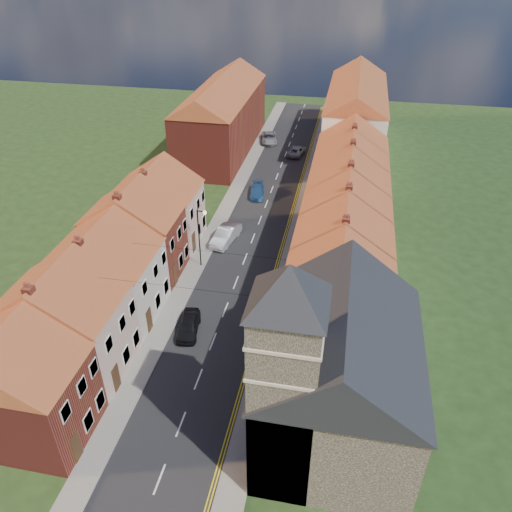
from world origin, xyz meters
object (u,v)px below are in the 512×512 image
(pedestrian_right, at_px, (269,311))
(car_near, at_px, (189,325))
(lamppost, at_px, (200,235))
(car_mid, at_px, (226,235))
(church, at_px, (333,366))
(car_far, at_px, (257,191))
(car_distant_b, at_px, (297,151))
(car_distant, at_px, (269,138))

(pedestrian_right, bearing_deg, car_near, 19.27)
(lamppost, height_order, car_mid, lamppost)
(church, bearing_deg, car_near, 147.21)
(car_far, xyz_separation_m, car_distant_b, (3.08, 14.04, 0.02))
(lamppost, bearing_deg, car_mid, 76.44)
(car_mid, distance_m, car_far, 11.19)
(car_mid, relative_size, car_distant, 0.99)
(car_near, bearing_deg, pedestrian_right, 14.10)
(church, relative_size, lamppost, 2.53)
(car_near, bearing_deg, lamppost, 91.47)
(car_near, bearing_deg, car_distant, 82.88)
(lamppost, xyz_separation_m, car_near, (1.61, -9.23, -2.87))
(car_mid, xyz_separation_m, car_distant, (-0.55, 29.42, -0.11))
(lamppost, height_order, car_distant, lamppost)
(car_far, bearing_deg, car_mid, -103.69)
(car_far, bearing_deg, church, -79.39)
(car_near, relative_size, car_distant, 0.81)
(car_far, bearing_deg, car_near, -99.39)
(car_distant, height_order, car_distant_b, car_distant)
(car_far, height_order, car_distant_b, car_distant_b)
(church, height_order, pedestrian_right, church)
(lamppost, relative_size, car_near, 1.52)
(pedestrian_right, distance_m, car_distant_b, 36.78)
(pedestrian_right, bearing_deg, car_mid, -63.74)
(car_mid, relative_size, pedestrian_right, 2.59)
(car_far, height_order, car_distant, car_distant)
(car_near, height_order, car_distant, car_distant)
(car_far, bearing_deg, lamppost, -106.04)
(car_distant, distance_m, pedestrian_right, 41.57)
(church, distance_m, pedestrian_right, 12.36)
(church, height_order, car_far, church)
(car_distant, bearing_deg, pedestrian_right, -91.81)
(car_far, relative_size, pedestrian_right, 2.20)
(car_near, height_order, car_mid, car_mid)
(car_near, bearing_deg, church, -41.23)
(car_mid, relative_size, car_distant_b, 1.08)
(car_distant, bearing_deg, lamppost, -102.65)
(car_mid, distance_m, car_distant, 29.43)
(car_mid, height_order, car_far, car_mid)
(car_mid, bearing_deg, pedestrian_right, -49.36)
(church, relative_size, car_near, 3.86)
(lamppost, bearing_deg, car_near, -80.09)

